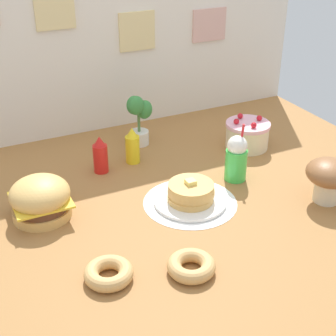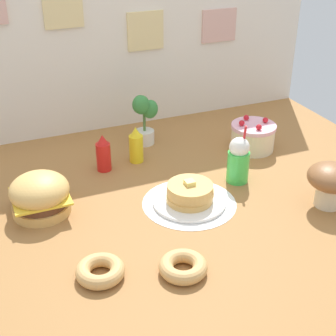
% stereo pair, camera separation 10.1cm
% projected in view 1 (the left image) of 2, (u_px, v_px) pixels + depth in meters
% --- Properties ---
extents(ground_plane, '(2.38, 1.81, 0.02)m').
position_uv_depth(ground_plane, '(177.00, 206.00, 2.09)').
color(ground_plane, '#9E6B38').
extents(back_wall, '(2.38, 0.04, 0.98)m').
position_uv_depth(back_wall, '(100.00, 41.00, 2.56)').
color(back_wall, silver).
rests_on(back_wall, ground_plane).
extents(doily_mat, '(0.40, 0.40, 0.00)m').
position_uv_depth(doily_mat, '(190.00, 202.00, 2.10)').
color(doily_mat, white).
rests_on(doily_mat, ground_plane).
extents(burger, '(0.24, 0.24, 0.18)m').
position_uv_depth(burger, '(40.00, 199.00, 1.97)').
color(burger, '#DBA859').
rests_on(burger, ground_plane).
extents(pancake_stack, '(0.31, 0.31, 0.11)m').
position_uv_depth(pancake_stack, '(191.00, 194.00, 2.07)').
color(pancake_stack, white).
rests_on(pancake_stack, doily_mat).
extents(layer_cake, '(0.23, 0.23, 0.17)m').
position_uv_depth(layer_cake, '(247.00, 135.00, 2.54)').
color(layer_cake, beige).
rests_on(layer_cake, ground_plane).
extents(ketchup_bottle, '(0.07, 0.07, 0.18)m').
position_uv_depth(ketchup_bottle, '(100.00, 156.00, 2.30)').
color(ketchup_bottle, red).
rests_on(ketchup_bottle, ground_plane).
extents(mustard_bottle, '(0.07, 0.07, 0.18)m').
position_uv_depth(mustard_bottle, '(132.00, 146.00, 2.38)').
color(mustard_bottle, yellow).
rests_on(mustard_bottle, ground_plane).
extents(cream_soda_cup, '(0.10, 0.10, 0.27)m').
position_uv_depth(cream_soda_cup, '(236.00, 158.00, 2.23)').
color(cream_soda_cup, green).
rests_on(cream_soda_cup, ground_plane).
extents(donut_pink_glaze, '(0.17, 0.17, 0.05)m').
position_uv_depth(donut_pink_glaze, '(109.00, 273.00, 1.66)').
color(donut_pink_glaze, tan).
rests_on(donut_pink_glaze, ground_plane).
extents(donut_chocolate, '(0.17, 0.17, 0.05)m').
position_uv_depth(donut_chocolate, '(191.00, 266.00, 1.69)').
color(donut_chocolate, tan).
rests_on(donut_chocolate, ground_plane).
extents(potted_plant, '(0.13, 0.11, 0.28)m').
position_uv_depth(potted_plant, '(139.00, 118.00, 2.53)').
color(potted_plant, white).
rests_on(potted_plant, ground_plane).
extents(mushroom_stool, '(0.20, 0.20, 0.19)m').
position_uv_depth(mushroom_stool, '(329.00, 176.00, 2.06)').
color(mushroom_stool, beige).
rests_on(mushroom_stool, ground_plane).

